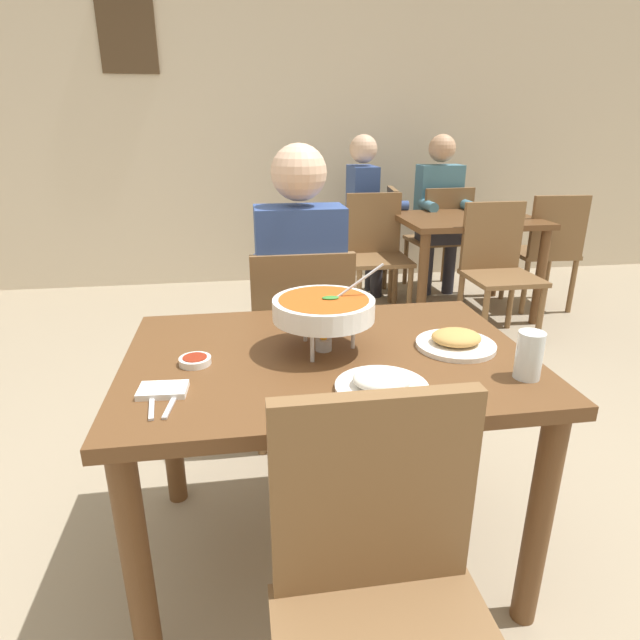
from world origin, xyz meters
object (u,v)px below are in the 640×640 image
at_px(chair_bg_corner, 548,246).
at_px(dining_table_far, 466,234).
at_px(curry_bowl, 324,309).
at_px(chair_bg_middle, 441,234).
at_px(diner_main, 299,282).
at_px(chair_diner_main, 301,336).
at_px(sauce_dish, 195,360).
at_px(chair_bg_right, 497,263).
at_px(drink_glass, 529,358).
at_px(patron_bg_left, 366,207).
at_px(chair_bg_left, 378,237).
at_px(chair_bg_window, 376,247).
at_px(dining_table_main, 328,388).
at_px(patron_bg_middle, 439,205).
at_px(chair_viewer_empty, 384,599).
at_px(rice_plate, 382,383).
at_px(appetizer_plate, 456,341).

bearing_deg(chair_bg_corner, dining_table_far, 175.68).
distance_m(curry_bowl, chair_bg_middle, 3.17).
bearing_deg(chair_bg_middle, diner_main, -124.87).
relative_size(chair_diner_main, dining_table_far, 0.90).
bearing_deg(diner_main, sauce_dish, -117.14).
xyz_separation_m(chair_bg_right, chair_bg_corner, (0.64, 0.45, 0.00)).
height_order(drink_glass, patron_bg_left, patron_bg_left).
xyz_separation_m(chair_diner_main, chair_bg_left, (0.89, 2.08, 0.00)).
bearing_deg(chair_bg_window, chair_bg_corner, -6.41).
xyz_separation_m(curry_bowl, dining_table_far, (1.44, 2.26, -0.26)).
relative_size(dining_table_main, chair_bg_middle, 1.31).
xyz_separation_m(curry_bowl, chair_bg_right, (1.45, 1.76, -0.36)).
xyz_separation_m(curry_bowl, sauce_dish, (-0.37, -0.04, -0.12)).
height_order(curry_bowl, chair_bg_right, curry_bowl).
relative_size(chair_bg_left, patron_bg_left, 0.69).
height_order(sauce_dish, dining_table_far, sauce_dish).
bearing_deg(patron_bg_middle, dining_table_far, -88.92).
relative_size(dining_table_far, chair_bg_corner, 1.11).
distance_m(chair_viewer_empty, chair_bg_corner, 3.57).
distance_m(chair_viewer_empty, curry_bowl, 0.78).
distance_m(dining_table_main, chair_bg_corner, 3.06).
bearing_deg(chair_bg_corner, chair_bg_left, 155.58).
bearing_deg(chair_viewer_empty, sauce_dish, 120.51).
xyz_separation_m(chair_diner_main, curry_bowl, (-0.01, -0.67, 0.36)).
relative_size(rice_plate, dining_table_far, 0.24).
bearing_deg(patron_bg_left, dining_table_far, -41.99).
bearing_deg(patron_bg_middle, appetizer_plate, -109.95).
bearing_deg(curry_bowl, chair_bg_right, 50.38).
relative_size(diner_main, chair_bg_right, 1.46).
bearing_deg(appetizer_plate, patron_bg_middle, 70.05).
xyz_separation_m(drink_glass, chair_bg_middle, (0.95, 3.05, -0.29)).
bearing_deg(sauce_dish, patron_bg_left, 67.55).
distance_m(appetizer_plate, patron_bg_left, 2.90).
height_order(chair_bg_right, chair_bg_corner, same).
bearing_deg(chair_bg_left, diner_main, -113.49).
xyz_separation_m(dining_table_far, chair_bg_corner, (0.65, -0.05, -0.10)).
relative_size(rice_plate, chair_bg_left, 0.27).
bearing_deg(chair_viewer_empty, curry_bowl, 90.67).
bearing_deg(chair_bg_middle, chair_bg_left, -176.21).
distance_m(diner_main, chair_bg_corner, 2.58).
xyz_separation_m(appetizer_plate, patron_bg_middle, (1.03, 2.85, -0.01)).
bearing_deg(rice_plate, chair_bg_window, 75.62).
relative_size(chair_bg_middle, chair_bg_window, 1.00).
distance_m(chair_diner_main, chair_bg_right, 1.81).
bearing_deg(dining_table_far, rice_plate, -117.85).
distance_m(chair_bg_right, chair_bg_corner, 0.78).
distance_m(diner_main, chair_bg_right, 1.81).
height_order(chair_diner_main, chair_bg_middle, same).
xyz_separation_m(chair_diner_main, patron_bg_left, (0.80, 2.16, 0.24)).
xyz_separation_m(drink_glass, dining_table_far, (0.94, 2.52, -0.19)).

